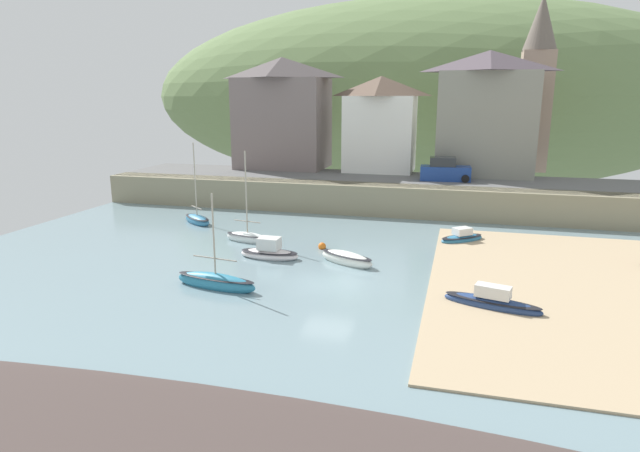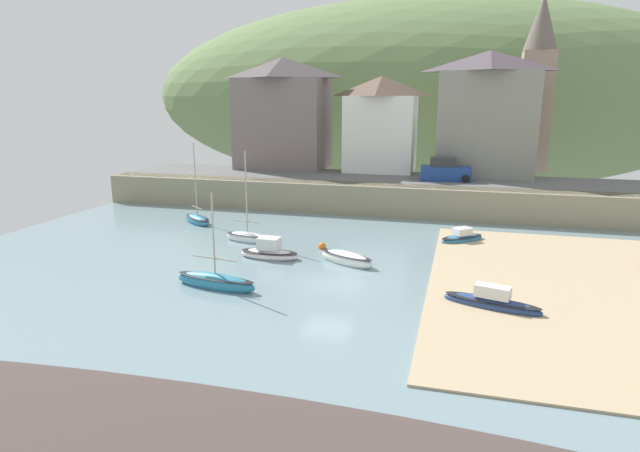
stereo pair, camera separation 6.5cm
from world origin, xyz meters
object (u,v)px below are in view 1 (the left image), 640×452
Objects in this scene: church_with_spire at (536,82)px; parked_car_near_slipway at (445,171)px; dinghy_open_wooden at (492,302)px; sailboat_nearest_shore at (197,219)px; waterfront_building_right at (486,113)px; mooring_buoy at (322,246)px; sailboat_tall_mast at (269,252)px; sailboat_far_left at (462,238)px; motorboat_with_cabin at (216,282)px; waterfront_building_centre at (380,123)px; waterfront_building_left at (283,113)px; sailboat_blue_trim at (347,259)px; fishing_boat_green at (248,237)px.

church_with_spire is 3.75× the size of parked_car_near_slipway.
sailboat_nearest_shore is at bearing 165.74° from dinghy_open_wooden.
waterfront_building_right reaches higher than mooring_buoy.
sailboat_tall_mast reaches higher than sailboat_far_left.
motorboat_with_cabin is (-17.55, -31.25, -10.19)m from church_with_spire.
waterfront_building_right is 26.57m from sailboat_nearest_shore.
waterfront_building_centre is 28.28m from motorboat_with_cabin.
parked_car_near_slipway is 8.56× the size of mooring_buoy.
waterfront_building_right is 21.86× the size of mooring_buoy.
waterfront_building_centre is at bearing 88.32° from mooring_buoy.
waterfront_building_left is 2.10× the size of motorboat_with_cabin.
waterfront_building_centre reaches higher than sailboat_far_left.
sailboat_nearest_shore reaches higher than dinghy_open_wooden.
church_with_spire is at bearing 91.18° from sailboat_blue_trim.
parked_car_near_slipway is at bearing 63.01° from sailboat_tall_mast.
sailboat_nearest_shore is 1.70× the size of sailboat_blue_trim.
church_with_spire is (4.34, 4.00, 2.68)m from waterfront_building_right.
waterfront_building_right is (18.91, 0.00, 0.11)m from waterfront_building_left.
sailboat_nearest_shore is (-20.75, -14.78, -7.54)m from waterfront_building_right.
church_with_spire is 31.58m from fishing_boat_green.
fishing_boat_green reaches higher than motorboat_with_cabin.
sailboat_nearest_shore is 1.01× the size of fishing_boat_green.
sailboat_far_left is at bearing 36.49° from sailboat_nearest_shore.
motorboat_with_cabin reaches higher than sailboat_tall_mast.
sailboat_blue_trim is (1.57, -21.68, -6.53)m from waterfront_building_centre.
waterfront_building_left reaches higher than sailboat_blue_trim.
church_with_spire is (23.25, 4.00, 2.80)m from waterfront_building_left.
sailboat_tall_mast is (6.50, -21.78, -7.38)m from waterfront_building_left.
waterfront_building_right reaches higher than waterfront_building_left.
church_with_spire reaches higher than parked_car_near_slipway.
waterfront_building_centre is 1.42× the size of fishing_boat_green.
church_with_spire is at bearing 97.11° from dinghy_open_wooden.
fishing_boat_green is at bearing -133.44° from parked_car_near_slipway.
motorboat_with_cabin is at bearing -98.07° from waterfront_building_centre.
waterfront_building_centre is 28.84m from dinghy_open_wooden.
parked_car_near_slipway is (-1.67, 10.68, 2.94)m from sailboat_far_left.
sailboat_blue_trim is 7.78m from motorboat_with_cabin.
waterfront_building_left is 1.21× the size of waterfront_building_centre.
waterfront_building_centre is 22.70m from sailboat_blue_trim.
dinghy_open_wooden is at bearing -19.82° from sailboat_tall_mast.
waterfront_building_centre is 9.40m from waterfront_building_right.
fishing_boat_green is at bearing 2.88° from sailboat_nearest_shore.
sailboat_nearest_shore is 14.58m from motorboat_with_cabin.
motorboat_with_cabin is at bearing -161.48° from dinghy_open_wooden.
motorboat_with_cabin is (-0.80, -5.48, -0.02)m from sailboat_tall_mast.
church_with_spire is 3.54× the size of dinghy_open_wooden.
sailboat_blue_trim is at bearing -62.81° from waterfront_building_left.
waterfront_building_left is 3.31× the size of sailboat_far_left.
waterfront_building_centre is at bearing 124.61° from dinghy_open_wooden.
parked_car_near_slipway reaches higher than mooring_buoy.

